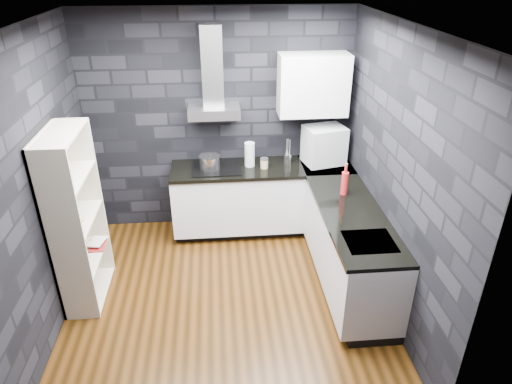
{
  "coord_description": "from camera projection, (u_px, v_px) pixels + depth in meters",
  "views": [
    {
      "loc": [
        -0.03,
        -3.71,
        3.2
      ],
      "look_at": [
        0.35,
        0.45,
        1.0
      ],
      "focal_mm": 32.0,
      "sensor_mm": 36.0,
      "label": 1
    }
  ],
  "objects": [
    {
      "name": "toekick_right",
      "position": [
        350.0,
        281.0,
        4.94
      ],
      "size": [
        0.5,
        1.78,
        0.1
      ],
      "primitive_type": "cube",
      "color": "black",
      "rests_on": "ground"
    },
    {
      "name": "utensil_crock",
      "position": [
        287.0,
        159.0,
        5.59
      ],
      "size": [
        0.1,
        0.1,
        0.12
      ],
      "primitive_type": "cylinder",
      "rotation": [
        0.0,
        0.0,
        -0.2
      ],
      "color": "silver",
      "rests_on": "counter_back_top"
    },
    {
      "name": "fruit_bowl",
      "position": [
        74.0,
        220.0,
        4.35
      ],
      "size": [
        0.24,
        0.24,
        0.05
      ],
      "primitive_type": "imported",
      "rotation": [
        0.0,
        0.0,
        -0.33
      ],
      "color": "white",
      "rests_on": "bookshelf"
    },
    {
      "name": "red_bottle",
      "position": [
        345.0,
        183.0,
        4.84
      ],
      "size": [
        0.09,
        0.09,
        0.25
      ],
      "primitive_type": "cylinder",
      "rotation": [
        0.0,
        0.0,
        0.19
      ],
      "color": "red",
      "rests_on": "counter_right_top"
    },
    {
      "name": "wall_right",
      "position": [
        396.0,
        175.0,
        4.27
      ],
      "size": [
        0.05,
        3.2,
        2.7
      ],
      "primitive_type": "cube",
      "color": "black",
      "rests_on": "ground"
    },
    {
      "name": "wall_left",
      "position": [
        37.0,
        190.0,
        4.01
      ],
      "size": [
        0.05,
        3.2,
        2.7
      ],
      "primitive_type": "cube",
      "color": "black",
      "rests_on": "ground"
    },
    {
      "name": "wall_front",
      "position": [
        229.0,
        304.0,
        2.7
      ],
      "size": [
        3.2,
        0.05,
        2.7
      ],
      "primitive_type": "cube",
      "color": "black",
      "rests_on": "ground"
    },
    {
      "name": "counter_right_top",
      "position": [
        353.0,
        215.0,
        4.55
      ],
      "size": [
        0.62,
        1.8,
        0.04
      ],
      "primitive_type": "cube",
      "color": "black",
      "rests_on": "counter_right_cab"
    },
    {
      "name": "counter_corner_top",
      "position": [
        327.0,
        165.0,
        5.6
      ],
      "size": [
        0.62,
        0.62,
        0.04
      ],
      "primitive_type": "cube",
      "color": "black",
      "rests_on": "counter_right_cab"
    },
    {
      "name": "storage_jar",
      "position": [
        264.0,
        164.0,
        5.47
      ],
      "size": [
        0.09,
        0.09,
        0.11
      ],
      "primitive_type": "cylinder",
      "rotation": [
        0.0,
        0.0,
        -0.02
      ],
      "color": "tan",
      "rests_on": "counter_back_top"
    },
    {
      "name": "book_second",
      "position": [
        89.0,
        234.0,
        4.76
      ],
      "size": [
        0.15,
        0.05,
        0.2
      ],
      "primitive_type": "imported",
      "rotation": [
        0.0,
        0.0,
        -0.22
      ],
      "color": "#B2B2B2",
      "rests_on": "bookshelf"
    },
    {
      "name": "counter_back_top",
      "position": [
        262.0,
        168.0,
        5.53
      ],
      "size": [
        2.2,
        0.62,
        0.04
      ],
      "primitive_type": "cube",
      "color": "black",
      "rests_on": "counter_back_cab"
    },
    {
      "name": "cooktop",
      "position": [
        217.0,
        168.0,
        5.48
      ],
      "size": [
        0.58,
        0.5,
        0.01
      ],
      "primitive_type": "cube",
      "color": "black",
      "rests_on": "counter_back_top"
    },
    {
      "name": "hood_chimney",
      "position": [
        212.0,
        66.0,
        5.12
      ],
      "size": [
        0.24,
        0.2,
        0.9
      ],
      "primitive_type": "cube",
      "color": "#A8A8AD",
      "rests_on": "hood_body"
    },
    {
      "name": "counter_right_cab",
      "position": [
        350.0,
        248.0,
        4.73
      ],
      "size": [
        0.6,
        1.8,
        0.76
      ],
      "primitive_type": "cube",
      "color": "white",
      "rests_on": "ground"
    },
    {
      "name": "book_red",
      "position": [
        86.0,
        238.0,
        4.74
      ],
      "size": [
        0.18,
        0.03,
        0.25
      ],
      "primitive_type": "imported",
      "rotation": [
        0.0,
        0.0,
        0.03
      ],
      "color": "maroon",
      "rests_on": "bookshelf"
    },
    {
      "name": "ceiling",
      "position": [
        216.0,
        26.0,
        3.51
      ],
      "size": [
        3.2,
        3.2,
        0.0
      ],
      "primitive_type": "plane",
      "rotation": [
        3.14,
        0.0,
        0.0
      ],
      "color": "white"
    },
    {
      "name": "toekick_back",
      "position": [
        261.0,
        224.0,
        5.96
      ],
      "size": [
        2.18,
        0.5,
        0.1
      ],
      "primitive_type": "cube",
      "color": "black",
      "rests_on": "ground"
    },
    {
      "name": "upper_cabinet",
      "position": [
        313.0,
        85.0,
        5.25
      ],
      "size": [
        0.8,
        0.35,
        0.7
      ],
      "primitive_type": "cube",
      "color": "silver",
      "rests_on": "wall_back"
    },
    {
      "name": "bookshelf",
      "position": [
        77.0,
        220.0,
        4.42
      ],
      "size": [
        0.55,
        0.86,
        1.8
      ],
      "primitive_type": "cube",
      "rotation": [
        0.0,
        0.0,
        0.28
      ],
      "color": "beige",
      "rests_on": "ground"
    },
    {
      "name": "wall_back",
      "position": [
        219.0,
        123.0,
        5.57
      ],
      "size": [
        3.2,
        0.05,
        2.7
      ],
      "primitive_type": "cube",
      "color": "black",
      "rests_on": "ground"
    },
    {
      "name": "pot",
      "position": [
        210.0,
        163.0,
        5.43
      ],
      "size": [
        0.28,
        0.28,
        0.14
      ],
      "primitive_type": "cylinder",
      "rotation": [
        0.0,
        0.0,
        0.17
      ],
      "color": "silver",
      "rests_on": "cooktop"
    },
    {
      "name": "glass_vase",
      "position": [
        250.0,
        154.0,
        5.48
      ],
      "size": [
        0.16,
        0.16,
        0.3
      ],
      "primitive_type": "cylinder",
      "rotation": [
        0.0,
        0.0,
        -0.42
      ],
      "color": "silver",
      "rests_on": "counter_back_top"
    },
    {
      "name": "sink_rim",
      "position": [
        370.0,
        242.0,
        4.1
      ],
      "size": [
        0.44,
        0.4,
        0.01
      ],
      "primitive_type": "cube",
      "color": "#A8A8AD",
      "rests_on": "counter_right_top"
    },
    {
      "name": "appliance_garage",
      "position": [
        324.0,
        145.0,
        5.53
      ],
      "size": [
        0.53,
        0.46,
        0.46
      ],
      "primitive_type": "cube",
      "rotation": [
        0.0,
        0.0,
        0.23
      ],
      "color": "silver",
      "rests_on": "counter_back_top"
    },
    {
      "name": "ground",
      "position": [
        227.0,
        298.0,
        4.76
      ],
      "size": [
        3.2,
        3.2,
        0.0
      ],
      "primitive_type": "plane",
      "color": "#45270C"
    },
    {
      "name": "counter_back_cab",
      "position": [
        262.0,
        197.0,
        5.73
      ],
      "size": [
        2.2,
        0.6,
        0.76
      ],
      "primitive_type": "cube",
      "color": "white",
      "rests_on": "ground"
    },
    {
      "name": "hood_body",
      "position": [
        214.0,
        112.0,
        5.29
      ],
      "size": [
        0.6,
        0.34,
        0.12
      ],
      "primitive_type": "cube",
      "color": "#A8A8AD",
      "rests_on": "wall_back"
    }
  ]
}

